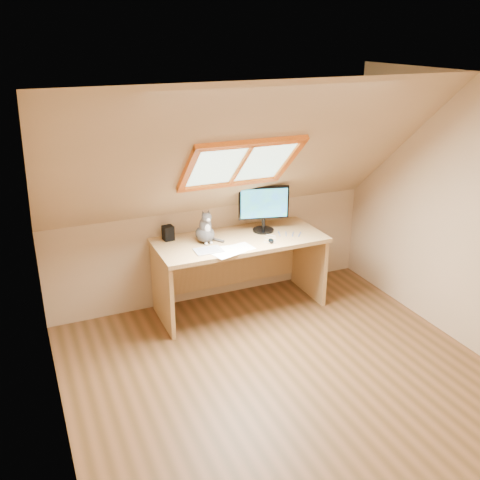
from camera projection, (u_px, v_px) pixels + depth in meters
ground at (291, 385)px, 4.38m from camera, size 3.50×3.50×0.00m
room_shell at (305, 225)px, 3.77m from camera, size 3.52×3.52×2.41m
desk at (237, 257)px, 5.47m from camera, size 1.70×0.74×0.77m
monitor at (264, 206)px, 5.41m from camera, size 0.51×0.22×0.48m
cat at (205, 230)px, 5.19m from camera, size 0.20×0.23×0.34m
desk_speaker at (168, 233)px, 5.26m from camera, size 0.11×0.11×0.14m
graphics_tablet at (208, 250)px, 5.02m from camera, size 0.26×0.19×0.01m
mouse at (271, 241)px, 5.22m from camera, size 0.09×0.11×0.03m
papers at (233, 250)px, 5.03m from camera, size 0.35×0.30×0.01m
cables at (282, 236)px, 5.37m from camera, size 0.51×0.26×0.01m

